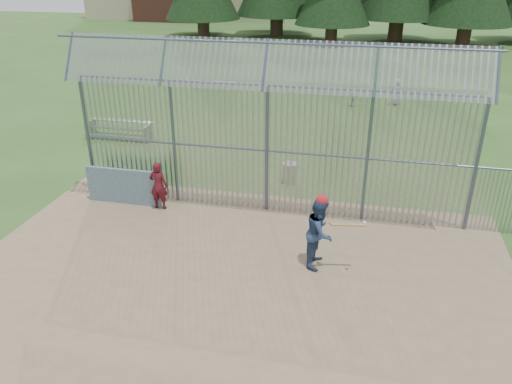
% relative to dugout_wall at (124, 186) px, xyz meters
% --- Properties ---
extents(ground, '(120.00, 120.00, 0.00)m').
position_rel_dugout_wall_xyz_m(ground, '(4.60, -2.90, -0.62)').
color(ground, '#2D511E').
rests_on(ground, ground).
extents(dirt_infield, '(14.00, 10.00, 0.02)m').
position_rel_dugout_wall_xyz_m(dirt_infield, '(4.60, -3.40, -0.61)').
color(dirt_infield, '#756047').
rests_on(dirt_infield, ground).
extents(dugout_wall, '(2.50, 0.12, 1.20)m').
position_rel_dugout_wall_xyz_m(dugout_wall, '(0.00, 0.00, 0.00)').
color(dugout_wall, '#38566B').
rests_on(dugout_wall, dirt_infield).
extents(batter, '(0.81, 0.99, 1.86)m').
position_rel_dugout_wall_xyz_m(batter, '(6.57, -2.20, 0.33)').
color(batter, navy).
rests_on(batter, dirt_infield).
extents(onlooker, '(0.58, 0.39, 1.58)m').
position_rel_dugout_wall_xyz_m(onlooker, '(1.26, -0.09, 0.19)').
color(onlooker, maroon).
rests_on(onlooker, dirt_infield).
extents(bg_kid_standing, '(0.74, 0.52, 1.45)m').
position_rel_dugout_wall_xyz_m(bg_kid_standing, '(9.00, 14.45, 0.10)').
color(bg_kid_standing, slate).
rests_on(bg_kid_standing, ground).
extents(bg_kid_seated, '(0.57, 0.54, 0.95)m').
position_rel_dugout_wall_xyz_m(bg_kid_seated, '(6.74, 13.65, -0.14)').
color(bg_kid_seated, slate).
rests_on(bg_kid_seated, ground).
extents(batting_gear, '(1.28, 0.50, 0.72)m').
position_rel_dugout_wall_xyz_m(batting_gear, '(6.68, -2.23, 1.16)').
color(batting_gear, red).
rests_on(batting_gear, ground).
extents(trash_can, '(0.56, 0.56, 0.82)m').
position_rel_dugout_wall_xyz_m(trash_can, '(5.00, 2.84, -0.24)').
color(trash_can, '#9A9CA2').
rests_on(trash_can, ground).
extents(bleacher, '(3.00, 0.95, 0.72)m').
position_rel_dugout_wall_xyz_m(bleacher, '(-3.20, 6.02, -0.21)').
color(bleacher, gray).
rests_on(bleacher, ground).
extents(backstop_fence, '(20.09, 0.81, 5.30)m').
position_rel_dugout_wall_xyz_m(backstop_fence, '(6.41, 0.53, 1.74)').
color(backstop_fence, '#47566B').
rests_on(backstop_fence, ground).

